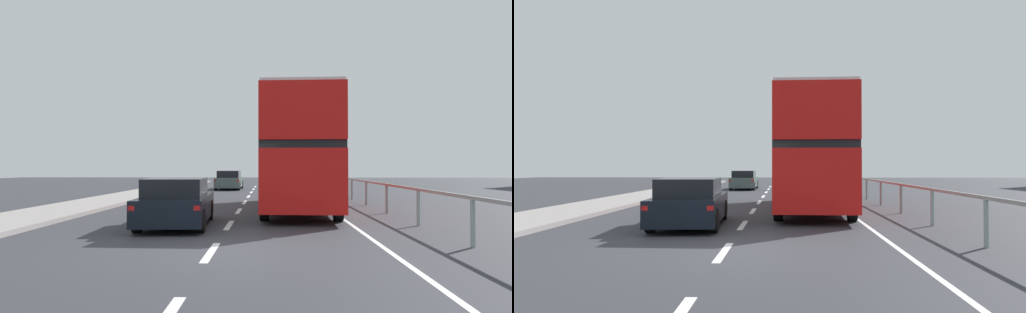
% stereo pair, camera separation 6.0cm
% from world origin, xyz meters
% --- Properties ---
extents(ground_plane, '(74.95, 120.00, 0.10)m').
position_xyz_m(ground_plane, '(0.00, 0.00, -0.05)').
color(ground_plane, '#2F3036').
extents(lane_paint_markings, '(3.74, 46.00, 0.01)m').
position_xyz_m(lane_paint_markings, '(2.16, 8.57, 0.00)').
color(lane_paint_markings, silver).
rests_on(lane_paint_markings, ground).
extents(bridge_side_railing, '(0.10, 42.00, 1.09)m').
position_xyz_m(bridge_side_railing, '(5.50, 9.00, 0.88)').
color(bridge_side_railing, gray).
rests_on(bridge_side_railing, ground).
extents(double_decker_bus_red, '(2.90, 10.49, 4.28)m').
position_xyz_m(double_decker_bus_red, '(2.31, 8.47, 2.29)').
color(double_decker_bus_red, red).
rests_on(double_decker_bus_red, ground).
extents(hatchback_car_near, '(2.02, 4.36, 1.38)m').
position_xyz_m(hatchback_car_near, '(-1.50, 3.53, 0.67)').
color(hatchback_car_near, black).
rests_on(hatchback_car_near, ground).
extents(sedan_car_ahead, '(1.88, 4.48, 1.39)m').
position_xyz_m(sedan_car_ahead, '(-1.80, 24.29, 0.68)').
color(sedan_car_ahead, '#43534F').
rests_on(sedan_car_ahead, ground).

